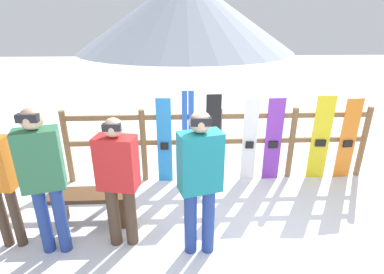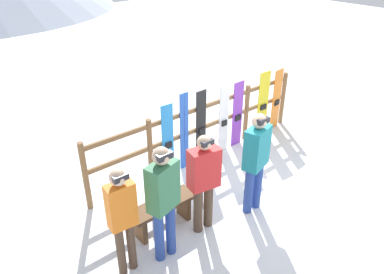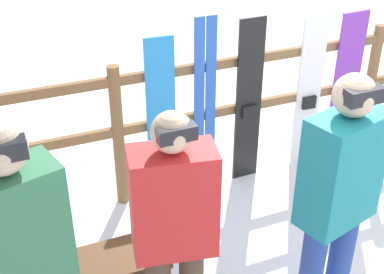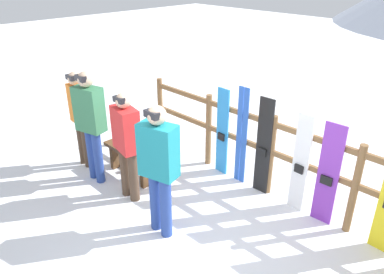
{
  "view_description": "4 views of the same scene",
  "coord_description": "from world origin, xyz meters",
  "px_view_note": "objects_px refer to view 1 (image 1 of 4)",
  "views": [
    {
      "loc": [
        -0.67,
        -3.08,
        2.68
      ],
      "look_at": [
        -0.48,
        1.0,
        1.05
      ],
      "focal_mm": 28.0,
      "sensor_mm": 36.0,
      "label": 1
    },
    {
      "loc": [
        -4.45,
        -3.38,
        4.18
      ],
      "look_at": [
        -0.89,
        0.9,
        1.11
      ],
      "focal_mm": 35.0,
      "sensor_mm": 36.0,
      "label": 2
    },
    {
      "loc": [
        -2.18,
        -2.14,
        2.87
      ],
      "look_at": [
        -0.86,
        1.06,
        0.86
      ],
      "focal_mm": 50.0,
      "sensor_mm": 36.0,
      "label": 3
    },
    {
      "loc": [
        2.69,
        -2.66,
        3.31
      ],
      "look_at": [
        -0.75,
        0.71,
        1.01
      ],
      "focal_mm": 35.0,
      "sensor_mm": 36.0,
      "label": 4
    }
  ],
  "objects_px": {
    "person_teal": "(200,176)",
    "person_red": "(118,176)",
    "snowboard_purple": "(273,140)",
    "snowboard_black_stripe": "(213,139)",
    "person_plaid_green": "(43,173)",
    "snowboard_white": "(249,141)",
    "bench": "(91,202)",
    "snowboard_yellow": "(321,139)",
    "snowboard_blue": "(164,142)",
    "ski_pair_blue": "(188,138)",
    "snowboard_orange": "(348,140)"
  },
  "relations": [
    {
      "from": "person_plaid_green",
      "to": "bench",
      "type": "bearing_deg",
      "value": 57.73
    },
    {
      "from": "person_teal",
      "to": "snowboard_purple",
      "type": "height_order",
      "value": "person_teal"
    },
    {
      "from": "person_plaid_green",
      "to": "snowboard_white",
      "type": "bearing_deg",
      "value": 31.1
    },
    {
      "from": "person_plaid_green",
      "to": "snowboard_white",
      "type": "xyz_separation_m",
      "value": [
        2.72,
        1.64,
        -0.33
      ]
    },
    {
      "from": "snowboard_purple",
      "to": "person_red",
      "type": "bearing_deg",
      "value": -146.38
    },
    {
      "from": "snowboard_blue",
      "to": "snowboard_purple",
      "type": "bearing_deg",
      "value": -0.0
    },
    {
      "from": "snowboard_blue",
      "to": "ski_pair_blue",
      "type": "xyz_separation_m",
      "value": [
        0.4,
        0.0,
        0.06
      ]
    },
    {
      "from": "ski_pair_blue",
      "to": "snowboard_purple",
      "type": "distance_m",
      "value": 1.46
    },
    {
      "from": "person_teal",
      "to": "ski_pair_blue",
      "type": "relative_size",
      "value": 1.12
    },
    {
      "from": "snowboard_white",
      "to": "snowboard_yellow",
      "type": "relative_size",
      "value": 0.98
    },
    {
      "from": "snowboard_purple",
      "to": "snowboard_black_stripe",
      "type": "bearing_deg",
      "value": 180.0
    },
    {
      "from": "person_teal",
      "to": "snowboard_orange",
      "type": "height_order",
      "value": "person_teal"
    },
    {
      "from": "bench",
      "to": "snowboard_purple",
      "type": "bearing_deg",
      "value": 22.08
    },
    {
      "from": "bench",
      "to": "snowboard_black_stripe",
      "type": "bearing_deg",
      "value": 32.71
    },
    {
      "from": "bench",
      "to": "snowboard_white",
      "type": "height_order",
      "value": "snowboard_white"
    },
    {
      "from": "person_teal",
      "to": "person_plaid_green",
      "type": "distance_m",
      "value": 1.75
    },
    {
      "from": "snowboard_orange",
      "to": "snowboard_black_stripe",
      "type": "bearing_deg",
      "value": 180.0
    },
    {
      "from": "person_teal",
      "to": "person_red",
      "type": "distance_m",
      "value": 0.96
    },
    {
      "from": "snowboard_purple",
      "to": "snowboard_yellow",
      "type": "distance_m",
      "value": 0.82
    },
    {
      "from": "person_teal",
      "to": "bench",
      "type": "bearing_deg",
      "value": 157.72
    },
    {
      "from": "snowboard_yellow",
      "to": "snowboard_blue",
      "type": "bearing_deg",
      "value": -180.0
    },
    {
      "from": "person_plaid_green",
      "to": "snowboard_purple",
      "type": "relative_size",
      "value": 1.24
    },
    {
      "from": "snowboard_white",
      "to": "snowboard_orange",
      "type": "relative_size",
      "value": 1.02
    },
    {
      "from": "ski_pair_blue",
      "to": "snowboard_orange",
      "type": "height_order",
      "value": "ski_pair_blue"
    },
    {
      "from": "person_teal",
      "to": "snowboard_yellow",
      "type": "bearing_deg",
      "value": 38.14
    },
    {
      "from": "snowboard_black_stripe",
      "to": "snowboard_purple",
      "type": "height_order",
      "value": "snowboard_black_stripe"
    },
    {
      "from": "snowboard_blue",
      "to": "snowboard_yellow",
      "type": "relative_size",
      "value": 0.99
    },
    {
      "from": "snowboard_black_stripe",
      "to": "ski_pair_blue",
      "type": "bearing_deg",
      "value": 179.54
    },
    {
      "from": "bench",
      "to": "person_red",
      "type": "xyz_separation_m",
      "value": [
        0.49,
        -0.4,
        0.62
      ]
    },
    {
      "from": "snowboard_white",
      "to": "snowboard_orange",
      "type": "bearing_deg",
      "value": -0.0
    },
    {
      "from": "person_teal",
      "to": "person_plaid_green",
      "type": "bearing_deg",
      "value": 177.08
    },
    {
      "from": "person_teal",
      "to": "snowboard_white",
      "type": "distance_m",
      "value": 2.0
    },
    {
      "from": "snowboard_blue",
      "to": "snowboard_white",
      "type": "xyz_separation_m",
      "value": [
        1.44,
        -0.0,
        -0.01
      ]
    },
    {
      "from": "bench",
      "to": "snowboard_black_stripe",
      "type": "relative_size",
      "value": 0.73
    },
    {
      "from": "bench",
      "to": "snowboard_yellow",
      "type": "relative_size",
      "value": 0.75
    },
    {
      "from": "ski_pair_blue",
      "to": "snowboard_white",
      "type": "distance_m",
      "value": 1.05
    },
    {
      "from": "person_teal",
      "to": "snowboard_purple",
      "type": "xyz_separation_m",
      "value": [
        1.38,
        1.73,
        -0.31
      ]
    },
    {
      "from": "person_red",
      "to": "snowboard_black_stripe",
      "type": "xyz_separation_m",
      "value": [
        1.29,
        1.55,
        -0.2
      ]
    },
    {
      "from": "person_plaid_green",
      "to": "snowboard_purple",
      "type": "xyz_separation_m",
      "value": [
        3.13,
        1.64,
        -0.34
      ]
    },
    {
      "from": "person_plaid_green",
      "to": "snowboard_black_stripe",
      "type": "height_order",
      "value": "person_plaid_green"
    },
    {
      "from": "snowboard_blue",
      "to": "snowboard_white",
      "type": "distance_m",
      "value": 1.44
    },
    {
      "from": "snowboard_white",
      "to": "snowboard_purple",
      "type": "bearing_deg",
      "value": -0.0
    },
    {
      "from": "ski_pair_blue",
      "to": "snowboard_yellow",
      "type": "relative_size",
      "value": 1.07
    },
    {
      "from": "ski_pair_blue",
      "to": "snowboard_purple",
      "type": "xyz_separation_m",
      "value": [
        1.46,
        -0.0,
        -0.07
      ]
    },
    {
      "from": "snowboard_purple",
      "to": "snowboard_orange",
      "type": "bearing_deg",
      "value": -0.0
    },
    {
      "from": "snowboard_black_stripe",
      "to": "person_red",
      "type": "bearing_deg",
      "value": -129.79
    },
    {
      "from": "snowboard_purple",
      "to": "snowboard_white",
      "type": "bearing_deg",
      "value": 180.0
    },
    {
      "from": "person_plaid_green",
      "to": "snowboard_white",
      "type": "distance_m",
      "value": 3.19
    },
    {
      "from": "snowboard_black_stripe",
      "to": "snowboard_orange",
      "type": "bearing_deg",
      "value": -0.0
    },
    {
      "from": "bench",
      "to": "snowboard_orange",
      "type": "bearing_deg",
      "value": 15.49
    }
  ]
}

